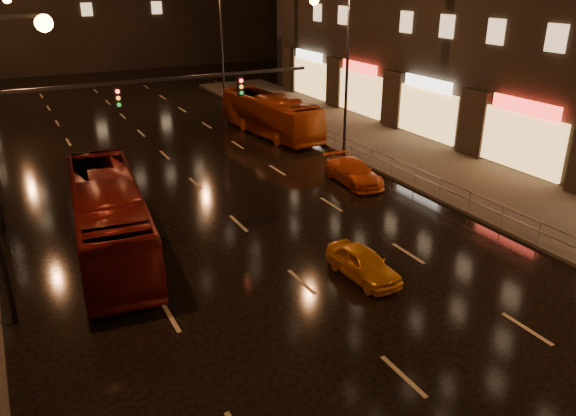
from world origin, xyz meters
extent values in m
plane|color=black|center=(0.00, 20.00, 0.00)|extent=(140.00, 140.00, 0.00)
cube|color=#38332D|center=(13.50, 15.00, 0.07)|extent=(7.00, 70.00, 0.15)
cube|color=black|center=(-2.00, 20.00, 6.10)|extent=(15.20, 0.14, 0.14)
cube|color=black|center=(-4.00, 20.00, 5.45)|extent=(0.32, 0.18, 0.95)
cube|color=black|center=(2.00, 20.00, 5.45)|extent=(0.32, 0.18, 0.95)
sphere|color=#FF1E19|center=(-4.00, 19.88, 5.75)|extent=(0.18, 0.18, 0.18)
cylinder|color=#99999E|center=(10.20, 44.00, 0.65)|extent=(0.04, 0.04, 1.00)
cube|color=#99999E|center=(10.20, 18.00, 1.10)|extent=(0.05, 56.00, 0.05)
cube|color=#99999E|center=(10.20, 18.00, 0.70)|extent=(0.05, 56.00, 0.05)
imported|color=#64120E|center=(-5.67, 15.84, 1.53)|extent=(3.70, 11.22, 3.07)
imported|color=#A53E10|center=(8.15, 29.40, 1.44)|extent=(3.33, 10.49, 2.87)
imported|color=orange|center=(2.21, 9.24, 0.58)|extent=(1.56, 3.50, 1.17)
imported|color=#D55214|center=(7.72, 18.13, 0.63)|extent=(1.97, 4.41, 1.26)
camera|label=1|loc=(-8.88, -5.91, 10.54)|focal=35.00mm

